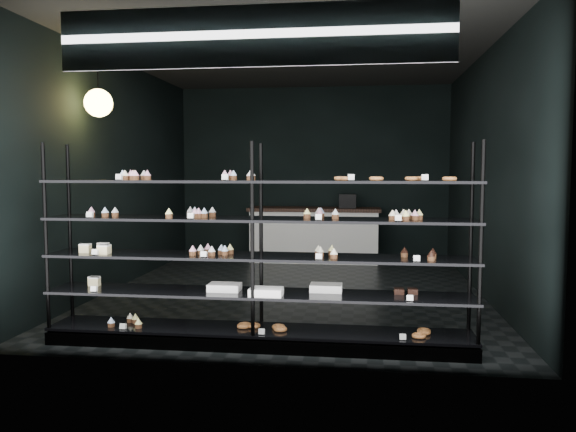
{
  "coord_description": "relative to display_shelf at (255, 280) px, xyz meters",
  "views": [
    {
      "loc": [
        0.9,
        -7.55,
        1.65
      ],
      "look_at": [
        0.17,
        -1.9,
        1.19
      ],
      "focal_mm": 35.0,
      "sensor_mm": 36.0,
      "label": 1
    }
  ],
  "objects": [
    {
      "name": "display_shelf",
      "position": [
        0.0,
        0.0,
        0.0
      ],
      "size": [
        4.0,
        0.5,
        1.91
      ],
      "color": "black",
      "rests_on": "room"
    },
    {
      "name": "service_counter",
      "position": [
        0.16,
        4.95,
        -0.13
      ],
      "size": [
        2.36,
        0.65,
        1.23
      ],
      "color": "white",
      "rests_on": "room"
    },
    {
      "name": "room",
      "position": [
        0.08,
        2.45,
        0.97
      ],
      "size": [
        5.01,
        6.01,
        3.2
      ],
      "color": "black",
      "rests_on": "ground"
    },
    {
      "name": "signage",
      "position": [
        0.08,
        -0.48,
        2.12
      ],
      "size": [
        3.3,
        0.05,
        0.5
      ],
      "color": "#0D1442",
      "rests_on": "room"
    },
    {
      "name": "pendant_lamp",
      "position": [
        -2.12,
        1.29,
        1.82
      ],
      "size": [
        0.33,
        0.33,
        0.89
      ],
      "color": "black",
      "rests_on": "room"
    }
  ]
}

